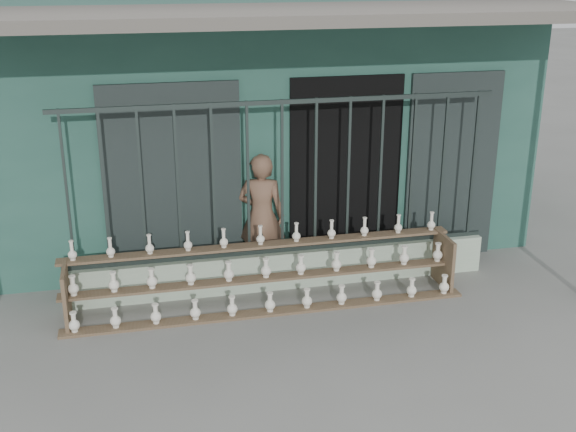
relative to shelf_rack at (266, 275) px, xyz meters
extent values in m
plane|color=slate|center=(0.28, -0.89, -0.36)|extent=(60.00, 60.00, 0.00)
cube|color=#275245|center=(0.28, 3.41, 1.24)|extent=(7.00, 5.00, 3.20)
cube|color=black|center=(1.18, 0.93, 0.84)|extent=(1.40, 0.12, 2.40)
cube|color=black|center=(-0.92, 0.89, 0.84)|extent=(1.60, 0.08, 2.40)
cube|color=black|center=(2.58, 0.89, 0.84)|extent=(1.20, 0.08, 2.40)
cube|color=#59544C|center=(0.28, 0.31, 2.79)|extent=(7.40, 2.00, 0.12)
cube|color=#B0C7AB|center=(0.28, 0.41, -0.13)|extent=(5.00, 0.20, 0.45)
cube|color=#283330|center=(-2.07, 0.41, 0.99)|extent=(0.03, 0.03, 1.80)
cube|color=#283330|center=(-1.67, 0.41, 0.99)|extent=(0.03, 0.03, 1.80)
cube|color=#283330|center=(-1.28, 0.41, 0.99)|extent=(0.03, 0.03, 1.80)
cube|color=#283330|center=(-0.89, 0.41, 0.99)|extent=(0.03, 0.03, 1.80)
cube|color=#283330|center=(-0.50, 0.41, 0.99)|extent=(0.03, 0.03, 1.80)
cube|color=#283330|center=(-0.11, 0.41, 0.99)|extent=(0.03, 0.03, 1.80)
cube|color=#283330|center=(0.28, 0.41, 0.99)|extent=(0.03, 0.03, 1.80)
cube|color=#283330|center=(0.68, 0.41, 0.99)|extent=(0.03, 0.03, 1.80)
cube|color=#283330|center=(1.07, 0.41, 0.99)|extent=(0.03, 0.03, 1.80)
cube|color=#283330|center=(1.46, 0.41, 0.99)|extent=(0.03, 0.03, 1.80)
cube|color=#283330|center=(1.85, 0.41, 0.99)|extent=(0.03, 0.03, 1.80)
cube|color=#283330|center=(2.24, 0.41, 0.99)|extent=(0.03, 0.03, 1.80)
cube|color=#283330|center=(2.63, 0.41, 0.99)|extent=(0.03, 0.03, 1.80)
cube|color=#283330|center=(0.28, 0.41, 1.86)|extent=(5.00, 0.04, 0.05)
cube|color=#283330|center=(0.28, 0.41, 0.12)|extent=(5.00, 0.04, 0.05)
cube|color=brown|center=(0.00, -0.24, -0.34)|extent=(4.50, 0.18, 0.03)
cube|color=brown|center=(0.00, 0.01, -0.04)|extent=(4.50, 0.18, 0.03)
cube|color=brown|center=(0.00, 0.26, 0.26)|extent=(4.50, 0.18, 0.03)
cube|color=brown|center=(-2.15, 0.01, -0.04)|extent=(0.04, 0.55, 0.64)
cube|color=brown|center=(2.15, 0.01, -0.04)|extent=(0.04, 0.55, 0.64)
imported|color=brown|center=(0.11, 0.79, 0.42)|extent=(0.65, 0.52, 1.55)
camera|label=1|loc=(-1.38, -7.23, 3.36)|focal=45.00mm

